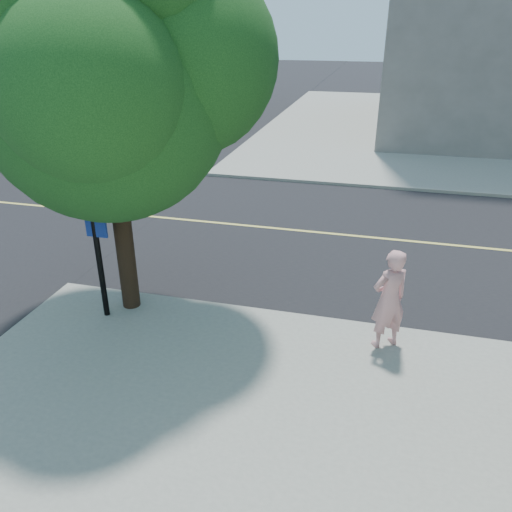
# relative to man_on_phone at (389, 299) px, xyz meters

# --- Properties ---
(ground) EXTENTS (140.00, 140.00, 0.00)m
(ground) POSITION_rel_man_on_phone_xyz_m (-5.75, 0.64, -1.04)
(ground) COLOR black
(ground) RESTS_ON ground
(road_ew) EXTENTS (140.00, 9.00, 0.01)m
(road_ew) POSITION_rel_man_on_phone_xyz_m (-5.75, 5.14, -1.03)
(road_ew) COLOR black
(road_ew) RESTS_ON ground
(man_on_phone) EXTENTS (0.80, 0.74, 1.83)m
(man_on_phone) POSITION_rel_man_on_phone_xyz_m (0.00, 0.00, 0.00)
(man_on_phone) COLOR #D79598
(man_on_phone) RESTS_ON sidewalk_se
(street_tree) EXTENTS (5.29, 4.81, 7.02)m
(street_tree) POSITION_rel_man_on_phone_xyz_m (-4.84, 0.15, 3.62)
(street_tree) COLOR black
(street_tree) RESTS_ON sidewalk_se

